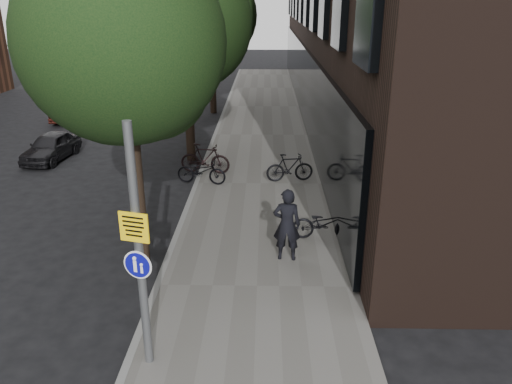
{
  "coord_description": "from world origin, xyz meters",
  "views": [
    {
      "loc": [
        0.43,
        -6.33,
        6.14
      ],
      "look_at": [
        0.21,
        4.31,
        2.0
      ],
      "focal_mm": 35.0,
      "sensor_mm": 36.0,
      "label": 1
    }
  ],
  "objects_px": {
    "pedestrian": "(287,225)",
    "parked_bike_facade_near": "(324,223)",
    "signpost": "(139,251)",
    "parked_car_near": "(51,146)"
  },
  "relations": [
    {
      "from": "signpost",
      "to": "parked_bike_facade_near",
      "type": "bearing_deg",
      "value": 68.55
    },
    {
      "from": "pedestrian",
      "to": "parked_bike_facade_near",
      "type": "bearing_deg",
      "value": -128.67
    },
    {
      "from": "signpost",
      "to": "parked_bike_facade_near",
      "type": "relative_size",
      "value": 2.54
    },
    {
      "from": "signpost",
      "to": "parked_bike_facade_near",
      "type": "distance_m",
      "value": 6.35
    },
    {
      "from": "signpost",
      "to": "parked_car_near",
      "type": "relative_size",
      "value": 1.34
    },
    {
      "from": "signpost",
      "to": "pedestrian",
      "type": "xyz_separation_m",
      "value": [
        2.57,
        3.79,
        -1.28
      ]
    },
    {
      "from": "signpost",
      "to": "pedestrian",
      "type": "relative_size",
      "value": 2.36
    },
    {
      "from": "parked_bike_facade_near",
      "to": "signpost",
      "type": "bearing_deg",
      "value": 145.62
    },
    {
      "from": "pedestrian",
      "to": "parked_bike_facade_near",
      "type": "relative_size",
      "value": 1.07
    },
    {
      "from": "pedestrian",
      "to": "parked_car_near",
      "type": "height_order",
      "value": "pedestrian"
    }
  ]
}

